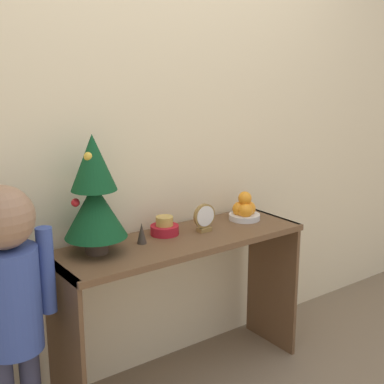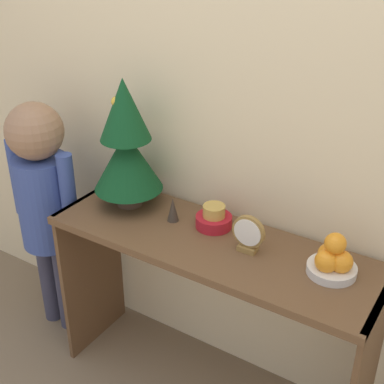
# 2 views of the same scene
# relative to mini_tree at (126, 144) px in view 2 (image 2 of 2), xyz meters

# --- Properties ---
(back_wall) EXTENTS (7.00, 0.05, 2.50)m
(back_wall) POSITION_rel_mini_tree_xyz_m (0.42, 0.19, 0.24)
(back_wall) COLOR beige
(back_wall) RESTS_ON ground_plane
(console_table) EXTENTS (1.25, 0.41, 0.75)m
(console_table) POSITION_rel_mini_tree_xyz_m (0.42, -0.06, -0.43)
(console_table) COLOR brown
(console_table) RESTS_ON ground_plane
(mini_tree) EXTENTS (0.27, 0.27, 0.53)m
(mini_tree) POSITION_rel_mini_tree_xyz_m (0.00, 0.00, 0.00)
(mini_tree) COLOR #4C3828
(mini_tree) RESTS_ON console_table
(fruit_bowl) EXTENTS (0.16, 0.16, 0.15)m
(fruit_bowl) POSITION_rel_mini_tree_xyz_m (0.85, -0.01, -0.21)
(fruit_bowl) COLOR silver
(fruit_bowl) RESTS_ON console_table
(singing_bowl) EXTENTS (0.14, 0.14, 0.09)m
(singing_bowl) POSITION_rel_mini_tree_xyz_m (0.38, 0.03, -0.23)
(singing_bowl) COLOR #AD1923
(singing_bowl) RESTS_ON console_table
(desk_clock) EXTENTS (0.12, 0.04, 0.14)m
(desk_clock) POSITION_rel_mini_tree_xyz_m (0.56, -0.05, -0.19)
(desk_clock) COLOR olive
(desk_clock) RESTS_ON console_table
(figurine) EXTENTS (0.05, 0.05, 0.10)m
(figurine) POSITION_rel_mini_tree_xyz_m (0.22, -0.01, -0.21)
(figurine) COLOR #382D23
(figurine) RESTS_ON console_table
(child_figure) EXTENTS (0.37, 0.24, 1.13)m
(child_figure) POSITION_rel_mini_tree_xyz_m (-0.42, -0.08, -0.29)
(child_figure) COLOR #38384C
(child_figure) RESTS_ON ground_plane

